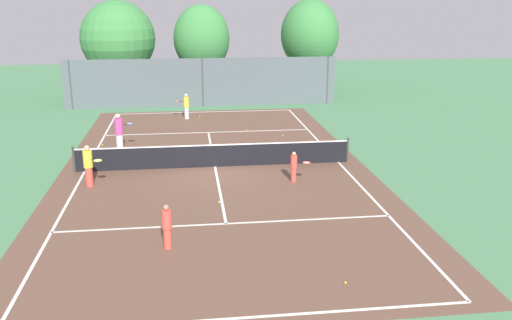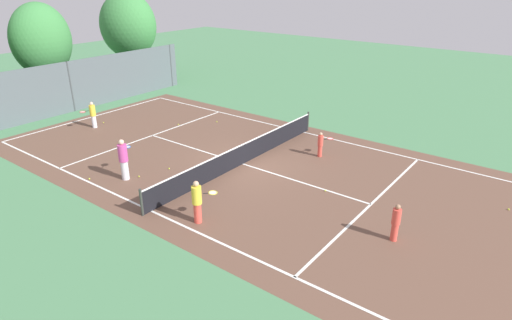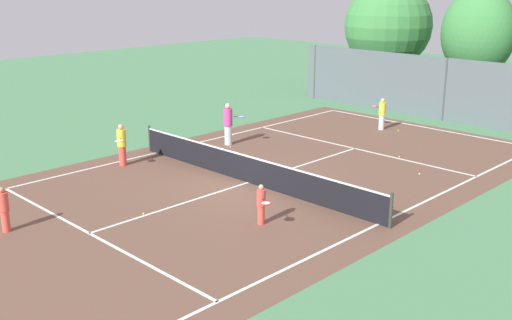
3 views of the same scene
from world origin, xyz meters
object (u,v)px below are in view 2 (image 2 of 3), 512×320
player_3 (396,222)px  tennis_ball_6 (139,176)px  tennis_ball_1 (103,123)px  tennis_ball_2 (169,169)px  player_1 (321,144)px  player_2 (93,114)px  tennis_ball_0 (217,122)px  player_4 (197,201)px  tennis_ball_8 (89,179)px  tennis_ball_5 (325,191)px  ball_crate (236,152)px  player_0 (124,159)px  tennis_ball_4 (278,129)px  tennis_ball_7 (178,125)px  tennis_ball_3 (509,209)px

player_3 → tennis_ball_6: size_ratio=20.61×
tennis_ball_1 → tennis_ball_2: bearing=-104.9°
player_1 → player_2: bearing=108.4°
tennis_ball_0 → player_2: bearing=135.1°
tennis_ball_1 → tennis_ball_2: size_ratio=1.00×
player_4 → tennis_ball_1: (4.63, 12.36, -0.82)m
player_4 → tennis_ball_1: 13.22m
tennis_ball_1 → tennis_ball_8: 7.89m
player_1 → tennis_ball_5: bearing=-147.2°
ball_crate → tennis_ball_1: 9.56m
player_1 → player_0: bearing=143.3°
player_1 → ball_crate: 4.15m
tennis_ball_0 → tennis_ball_2: (-6.38, -2.80, 0.00)m
player_3 → player_1: bearing=48.8°
player_2 → tennis_ball_5: player_2 is taller
tennis_ball_5 → tennis_ball_4: bearing=48.8°
player_1 → player_4: (-8.00, 0.48, 0.20)m
player_1 → tennis_ball_8: bearing=141.2°
tennis_ball_0 → tennis_ball_1: size_ratio=1.00×
player_4 → tennis_ball_7: 11.12m
player_1 → player_4: size_ratio=0.75×
tennis_ball_6 → player_1: bearing=-36.9°
tennis_ball_6 → tennis_ball_7: size_ratio=1.00×
tennis_ball_3 → tennis_ball_7: same height
tennis_ball_0 → tennis_ball_8: (-9.21, -0.84, 0.00)m
tennis_ball_5 → tennis_ball_6: (-3.77, 7.19, 0.00)m
player_2 → tennis_ball_4: size_ratio=23.18×
tennis_ball_2 → tennis_ball_3: 14.07m
ball_crate → player_3: bearing=-105.3°
ball_crate → tennis_ball_3: bearing=-79.4°
player_4 → player_3: bearing=-62.5°
player_3 → tennis_ball_2: bearing=93.7°
player_1 → tennis_ball_5: (-3.12, -2.01, -0.61)m
tennis_ball_1 → tennis_ball_2: 8.37m
tennis_ball_1 → tennis_ball_3: size_ratio=1.00×
tennis_ball_0 → tennis_ball_4: size_ratio=1.00×
player_0 → tennis_ball_7: bearing=28.7°
tennis_ball_7 → ball_crate: bearing=-105.0°
player_3 → tennis_ball_6: bearing=100.7°
player_1 → tennis_ball_7: (-0.91, 9.01, -0.61)m
tennis_ball_3 → tennis_ball_4: 12.38m
player_0 → tennis_ball_4: (9.38, -1.61, -0.92)m
player_4 → tennis_ball_3: 11.72m
player_4 → tennis_ball_7: size_ratio=24.90×
tennis_ball_8 → player_3: bearing=-74.1°
player_0 → tennis_ball_7: 7.40m
tennis_ball_0 → tennis_ball_6: size_ratio=1.00×
tennis_ball_5 → tennis_ball_8: 10.17m
tennis_ball_3 → player_2: bearing=100.6°
player_0 → player_1: size_ratio=1.49×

